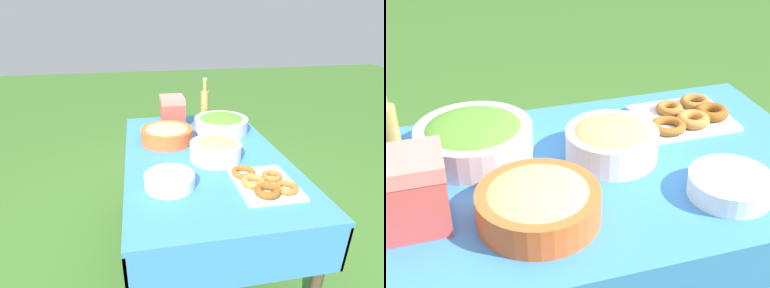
% 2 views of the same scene
% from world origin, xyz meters
% --- Properties ---
extents(picnic_table, '(1.39, 0.86, 0.73)m').
position_xyz_m(picnic_table, '(0.00, 0.00, 0.63)').
color(picnic_table, '#387AC6').
rests_on(picnic_table, ground_plane).
extents(salad_bowl, '(0.35, 0.35, 0.11)m').
position_xyz_m(salad_bowl, '(0.32, -0.19, 0.79)').
color(salad_bowl, silver).
rests_on(salad_bowl, picnic_table).
extents(pasta_bowl, '(0.31, 0.31, 0.11)m').
position_xyz_m(pasta_bowl, '(0.21, 0.18, 0.78)').
color(pasta_bowl, '#E05B28').
rests_on(pasta_bowl, picnic_table).
extents(donut_platter, '(0.33, 0.28, 0.05)m').
position_xyz_m(donut_platter, '(-0.39, -0.19, 0.75)').
color(donut_platter, silver).
rests_on(donut_platter, picnic_table).
extents(plate_stack, '(0.23, 0.23, 0.06)m').
position_xyz_m(plate_stack, '(-0.31, 0.23, 0.76)').
color(plate_stack, white).
rests_on(plate_stack, picnic_table).
extents(olive_oil_bottle, '(0.06, 0.06, 0.31)m').
position_xyz_m(olive_oil_bottle, '(0.55, -0.13, 0.85)').
color(olive_oil_bottle, '#998E4C').
rests_on(olive_oil_bottle, picnic_table).
extents(bread_bowl, '(0.28, 0.28, 0.11)m').
position_xyz_m(bread_bowl, '(-0.07, -0.05, 0.79)').
color(bread_bowl, white).
rests_on(bread_bowl, picnic_table).
extents(cooler_box, '(0.20, 0.16, 0.20)m').
position_xyz_m(cooler_box, '(0.52, 0.11, 0.83)').
color(cooler_box, '#E04C42').
rests_on(cooler_box, picnic_table).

